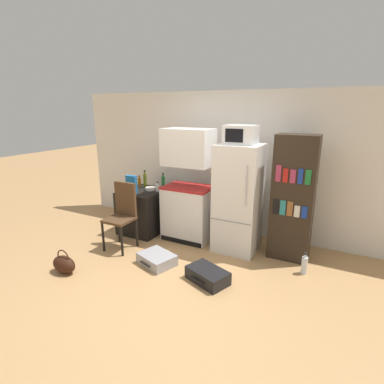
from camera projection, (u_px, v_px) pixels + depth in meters
ground_plane at (169, 282)px, 3.83m from camera, size 24.00×24.00×0.00m
wall_back at (239, 164)px, 5.12m from camera, size 6.40×0.10×2.43m
side_table at (144, 211)px, 5.34m from camera, size 0.69×0.75×0.76m
kitchen_hutch at (188, 190)px, 4.92m from camera, size 0.80×0.57×1.84m
refrigerator at (238, 199)px, 4.52m from camera, size 0.64×0.62×1.64m
microwave at (241, 135)px, 4.26m from camera, size 0.44×0.36×0.27m
bookshelf at (293, 199)px, 4.25m from camera, size 0.57×0.38×1.81m
bottle_green_tall at (163, 182)px, 5.33m from camera, size 0.06×0.06×0.28m
bottle_milk_white at (158, 187)px, 5.16m from camera, size 0.07×0.07×0.17m
bottle_olive_oil at (145, 180)px, 5.41m from camera, size 0.06×0.06×0.31m
bottle_amber_beer at (139, 181)px, 5.53m from camera, size 0.06×0.06×0.19m
bowl at (151, 189)px, 5.25m from camera, size 0.18×0.18×0.05m
cereal_box at (131, 184)px, 5.04m from camera, size 0.19×0.07×0.30m
chair at (123, 210)px, 4.66m from camera, size 0.40×0.41×1.04m
suitcase_large_flat at (157, 259)px, 4.25m from camera, size 0.58×0.51×0.15m
suitcase_small_flat at (208, 275)px, 3.82m from camera, size 0.61×0.49×0.17m
handbag at (64, 264)px, 4.02m from camera, size 0.36×0.20×0.33m
water_bottle_front at (304, 265)px, 3.99m from camera, size 0.08×0.08×0.31m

